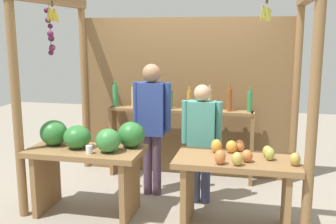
{
  "coord_description": "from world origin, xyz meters",
  "views": [
    {
      "loc": [
        1.01,
        -4.7,
        2.03
      ],
      "look_at": [
        0.0,
        -0.18,
        1.12
      ],
      "focal_mm": 43.26,
      "sensor_mm": 36.0,
      "label": 1
    }
  ],
  "objects": [
    {
      "name": "vendor_man",
      "position": [
        -0.25,
        0.03,
        1.0
      ],
      "size": [
        0.48,
        0.23,
        1.66
      ],
      "rotation": [
        0.0,
        0.0,
        0.02
      ],
      "color": "#513A51",
      "rests_on": "ground"
    },
    {
      "name": "ground_plane",
      "position": [
        0.0,
        0.0,
        0.0
      ],
      "size": [
        12.0,
        12.0,
        0.0
      ],
      "primitive_type": "plane",
      "color": "gray",
      "rests_on": "ground"
    },
    {
      "name": "fruit_counter_left",
      "position": [
        -0.81,
        -0.64,
        0.72
      ],
      "size": [
        1.33,
        0.7,
        1.06
      ],
      "color": "olive",
      "rests_on": "ground"
    },
    {
      "name": "vendor_woman",
      "position": [
        0.39,
        -0.08,
        0.85
      ],
      "size": [
        0.48,
        0.2,
        1.44
      ],
      "rotation": [
        0.0,
        0.0,
        0.17
      ],
      "color": "#3C456A",
      "rests_on": "ground"
    },
    {
      "name": "market_stall",
      "position": [
        -0.01,
        0.43,
        1.43
      ],
      "size": [
        3.15,
        1.87,
        2.49
      ],
      "color": "olive",
      "rests_on": "ground"
    },
    {
      "name": "fruit_counter_right",
      "position": [
        0.84,
        -0.66,
        0.58
      ],
      "size": [
        1.27,
        0.65,
        0.91
      ],
      "color": "olive",
      "rests_on": "ground"
    },
    {
      "name": "bottle_shelf_unit",
      "position": [
        -0.03,
        0.66,
        0.82
      ],
      "size": [
        2.02,
        0.22,
        1.36
      ],
      "color": "olive",
      "rests_on": "ground"
    }
  ]
}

